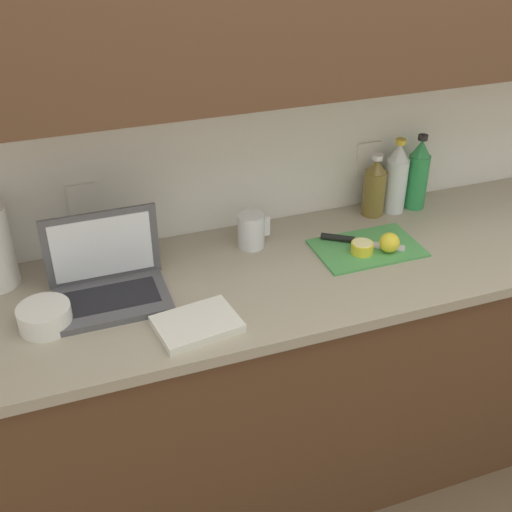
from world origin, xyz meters
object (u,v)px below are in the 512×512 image
(lemon_half_cut, at_px, (363,248))
(lemon_whole_beside, at_px, (389,243))
(knife, at_px, (348,240))
(laptop, at_px, (108,278))
(cutting_board, at_px, (367,248))
(bottle_oil_tall, at_px, (396,179))
(bottle_water_clear, at_px, (374,188))
(bottle_green_soda, at_px, (418,175))
(measuring_cup, at_px, (251,230))
(bowl_white, at_px, (45,317))

(lemon_half_cut, height_order, lemon_whole_beside, lemon_whole_beside)
(knife, bearing_deg, lemon_whole_beside, -11.33)
(laptop, height_order, lemon_whole_beside, laptop)
(cutting_board, distance_m, bottle_oil_tall, 0.33)
(knife, bearing_deg, lemon_half_cut, -47.39)
(laptop, height_order, bottle_water_clear, laptop)
(lemon_half_cut, xyz_separation_m, bottle_green_soda, (0.34, 0.24, 0.10))
(bottle_green_soda, bearing_deg, knife, -155.03)
(lemon_whole_beside, bearing_deg, cutting_board, 137.38)
(cutting_board, height_order, measuring_cup, measuring_cup)
(laptop, relative_size, measuring_cup, 2.88)
(bowl_white, bearing_deg, knife, 6.87)
(laptop, bearing_deg, lemon_half_cut, -3.59)
(lemon_whole_beside, height_order, measuring_cup, measuring_cup)
(laptop, relative_size, bottle_water_clear, 1.46)
(lemon_whole_beside, xyz_separation_m, bottle_green_soda, (0.25, 0.26, 0.09))
(laptop, bearing_deg, knife, 2.08)
(cutting_board, height_order, knife, knife)
(measuring_cup, bearing_deg, bottle_water_clear, 7.65)
(lemon_half_cut, distance_m, bottle_green_soda, 0.43)
(bottle_oil_tall, bearing_deg, bottle_water_clear, 180.00)
(cutting_board, bearing_deg, bowl_white, -176.25)
(cutting_board, bearing_deg, knife, 132.22)
(laptop, relative_size, bowl_white, 2.30)
(lemon_half_cut, height_order, bowl_white, bowl_white)
(measuring_cup, bearing_deg, bowl_white, -162.15)
(lemon_half_cut, height_order, measuring_cup, measuring_cup)
(lemon_half_cut, distance_m, lemon_whole_beside, 0.09)
(bottle_oil_tall, xyz_separation_m, measuring_cup, (-0.57, -0.06, -0.07))
(knife, bearing_deg, cutting_board, -13.94)
(bottle_oil_tall, bearing_deg, cutting_board, -135.55)
(cutting_board, height_order, lemon_half_cut, lemon_half_cut)
(lemon_whole_beside, bearing_deg, measuring_cup, 153.91)
(lemon_whole_beside, height_order, bottle_water_clear, bottle_water_clear)
(lemon_whole_beside, distance_m, bottle_green_soda, 0.37)
(bottle_oil_tall, bearing_deg, knife, -148.25)
(laptop, relative_size, lemon_whole_beside, 5.08)
(laptop, bearing_deg, bottle_water_clear, 11.29)
(bottle_green_soda, height_order, bottle_oil_tall, bottle_green_soda)
(cutting_board, relative_size, bottle_oil_tall, 1.26)
(laptop, height_order, lemon_half_cut, laptop)
(cutting_board, bearing_deg, bottle_green_soda, 35.04)
(laptop, height_order, knife, laptop)
(bottle_oil_tall, bearing_deg, bottle_green_soda, -0.00)
(laptop, distance_m, measuring_cup, 0.50)
(knife, relative_size, bottle_oil_tall, 0.90)
(laptop, relative_size, lemon_half_cut, 4.63)
(laptop, distance_m, bottle_green_soda, 1.15)
(laptop, bearing_deg, bowl_white, -153.66)
(cutting_board, relative_size, bottle_water_clear, 1.51)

